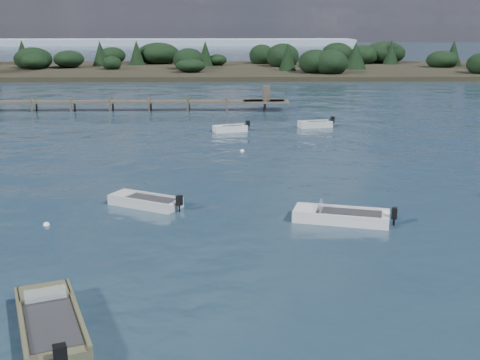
{
  "coord_description": "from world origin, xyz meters",
  "views": [
    {
      "loc": [
        -0.26,
        -18.78,
        9.73
      ],
      "look_at": [
        0.4,
        14.0,
        1.0
      ],
      "focal_mm": 45.0,
      "sensor_mm": 36.0,
      "label": 1
    }
  ],
  "objects_px": {
    "dinghy_near_olive": "(51,327)",
    "dinghy_mid_grey": "(145,203)",
    "jetty": "(34,102)",
    "dinghy_mid_white_a": "(341,218)",
    "tender_far_grey_b": "(315,125)",
    "tender_far_white": "(230,130)"
  },
  "relations": [
    {
      "from": "dinghy_near_olive",
      "to": "dinghy_mid_grey",
      "type": "bearing_deg",
      "value": 84.73
    },
    {
      "from": "dinghy_near_olive",
      "to": "jetty",
      "type": "relative_size",
      "value": 0.09
    },
    {
      "from": "dinghy_mid_white_a",
      "to": "dinghy_mid_grey",
      "type": "relative_size",
      "value": 1.22
    },
    {
      "from": "dinghy_near_olive",
      "to": "jetty",
      "type": "bearing_deg",
      "value": 107.74
    },
    {
      "from": "tender_far_grey_b",
      "to": "dinghy_mid_white_a",
      "type": "bearing_deg",
      "value": -95.39
    },
    {
      "from": "tender_far_white",
      "to": "dinghy_mid_grey",
      "type": "distance_m",
      "value": 22.89
    },
    {
      "from": "dinghy_mid_white_a",
      "to": "dinghy_near_olive",
      "type": "bearing_deg",
      "value": -136.44
    },
    {
      "from": "dinghy_mid_grey",
      "to": "jetty",
      "type": "relative_size",
      "value": 0.07
    },
    {
      "from": "dinghy_mid_white_a",
      "to": "dinghy_mid_grey",
      "type": "distance_m",
      "value": 10.5
    },
    {
      "from": "dinghy_mid_white_a",
      "to": "dinghy_near_olive",
      "type": "height_order",
      "value": "dinghy_near_olive"
    },
    {
      "from": "tender_far_grey_b",
      "to": "tender_far_white",
      "type": "distance_m",
      "value": 8.28
    },
    {
      "from": "tender_far_grey_b",
      "to": "tender_far_white",
      "type": "relative_size",
      "value": 1.04
    },
    {
      "from": "dinghy_mid_white_a",
      "to": "tender_far_white",
      "type": "xyz_separation_m",
      "value": [
        -5.43,
        25.18,
        0.01
      ]
    },
    {
      "from": "tender_far_white",
      "to": "dinghy_mid_grey",
      "type": "xyz_separation_m",
      "value": [
        -4.69,
        -22.4,
        -0.02
      ]
    },
    {
      "from": "jetty",
      "to": "dinghy_mid_grey",
      "type": "bearing_deg",
      "value": -64.48
    },
    {
      "from": "dinghy_mid_white_a",
      "to": "tender_far_white",
      "type": "height_order",
      "value": "dinghy_mid_white_a"
    },
    {
      "from": "dinghy_mid_white_a",
      "to": "tender_far_white",
      "type": "distance_m",
      "value": 25.76
    },
    {
      "from": "tender_far_grey_b",
      "to": "dinghy_near_olive",
      "type": "height_order",
      "value": "dinghy_near_olive"
    },
    {
      "from": "dinghy_mid_white_a",
      "to": "jetty",
      "type": "height_order",
      "value": "jetty"
    },
    {
      "from": "dinghy_near_olive",
      "to": "dinghy_mid_white_a",
      "type": "bearing_deg",
      "value": 43.56
    },
    {
      "from": "tender_far_grey_b",
      "to": "tender_far_white",
      "type": "height_order",
      "value": "tender_far_grey_b"
    },
    {
      "from": "dinghy_near_olive",
      "to": "dinghy_mid_grey",
      "type": "xyz_separation_m",
      "value": [
        1.25,
        13.6,
        -0.03
      ]
    }
  ]
}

